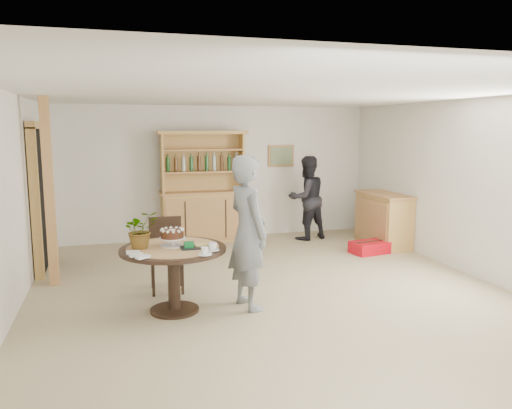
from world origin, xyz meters
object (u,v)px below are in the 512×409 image
object	(u,v)px
hutch	(203,204)
dining_chair	(166,249)
adult_person	(307,198)
red_suitcase	(369,247)
dining_table	(173,260)
sideboard	(383,219)
teen_boy	(248,232)

from	to	relation	value
hutch	dining_chair	distance (m)	2.83
hutch	adult_person	distance (m)	1.94
red_suitcase	dining_table	bearing A→B (deg)	-161.74
sideboard	adult_person	bearing A→B (deg)	143.04
hutch	teen_boy	bearing A→B (deg)	-91.89
dining_chair	teen_boy	bearing A→B (deg)	-44.83
teen_boy	hutch	bearing A→B (deg)	-15.20
teen_boy	dining_table	bearing A→B (deg)	69.98
sideboard	dining_chair	xyz separation A→B (m)	(-4.00, -1.42, 0.06)
sideboard	adult_person	distance (m)	1.46
dining_table	teen_boy	distance (m)	0.90
adult_person	sideboard	bearing A→B (deg)	129.94
red_suitcase	hutch	bearing A→B (deg)	137.08
teen_boy	red_suitcase	distance (m)	3.34
sideboard	dining_chair	world-z (taller)	dining_chair
dining_table	adult_person	distance (m)	4.23
hutch	adult_person	world-z (taller)	hutch
dining_table	red_suitcase	xyz separation A→B (m)	(3.49, 1.79, -0.50)
hutch	dining_chair	world-z (taller)	hutch
red_suitcase	sideboard	bearing A→B (deg)	32.61
dining_table	teen_boy	xyz separation A→B (m)	(0.85, -0.10, 0.29)
sideboard	teen_boy	xyz separation A→B (m)	(-3.16, -2.35, 0.42)
dining_table	dining_chair	world-z (taller)	dining_chair
sideboard	teen_boy	size ratio (longest dim) A/B	0.70
dining_table	sideboard	bearing A→B (deg)	29.30
dining_table	adult_person	size ratio (longest dim) A/B	0.76
dining_table	adult_person	world-z (taller)	adult_person
teen_boy	red_suitcase	size ratio (longest dim) A/B	2.74
hutch	dining_chair	size ratio (longest dim) A/B	2.16
sideboard	red_suitcase	size ratio (longest dim) A/B	1.92
sideboard	adult_person	size ratio (longest dim) A/B	0.80
sideboard	teen_boy	world-z (taller)	teen_boy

